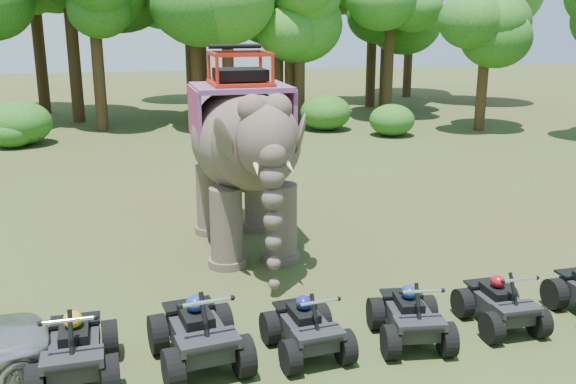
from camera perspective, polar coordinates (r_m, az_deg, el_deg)
The scene contains 24 objects.
ground at distance 12.55m, azimuth 1.26°, elevation -9.83°, with size 110.00×110.00×0.00m, color #47381E.
elephant at distance 14.89m, azimuth -4.07°, elevation 3.72°, with size 2.46×5.58×4.69m, color brown, non-canonical shape.
atv_0 at distance 10.39m, azimuth -18.50°, elevation -12.40°, with size 1.27×1.74×1.29m, color black, non-canonical shape.
atv_1 at distance 10.36m, azimuth -7.97°, elevation -11.55°, with size 1.34×1.84×1.36m, color black, non-canonical shape.
atv_2 at distance 10.61m, azimuth 1.65°, elevation -11.30°, with size 1.15×1.57×1.16m, color black, non-canonical shape.
atv_3 at distance 11.14m, azimuth 10.86°, elevation -10.18°, with size 1.17×1.60×1.18m, color black, non-canonical shape.
atv_4 at distance 12.05m, azimuth 18.40°, elevation -8.82°, with size 1.12×1.53×1.14m, color black, non-canonical shape.
tree_0 at distance 32.05m, azimuth -8.21°, elevation 13.27°, with size 5.93×5.93×8.46m, color #195114, non-canonical shape.
tree_1 at distance 32.81m, azimuth 0.15°, elevation 12.01°, with size 4.76×4.76×6.80m, color #195114, non-canonical shape.
tree_2 at distance 34.71m, azimuth 8.98°, elevation 12.45°, with size 5.13×5.13×7.32m, color #195114, non-canonical shape.
tree_3 at distance 32.03m, azimuth 17.03°, elevation 11.03°, with size 4.57×4.57×6.53m, color #195114, non-canonical shape.
tree_25 at distance 31.80m, azimuth -16.58°, elevation 11.37°, with size 4.83×4.83×6.90m, color #195114, non-canonical shape.
tree_26 at distance 31.52m, azimuth -5.42°, elevation 13.77°, with size 6.28×6.28×8.97m, color #195114, non-canonical shape.
tree_27 at distance 32.95m, azimuth -16.74°, elevation 13.48°, with size 6.44×6.44×9.20m, color #195114, non-canonical shape.
tree_28 at distance 33.05m, azimuth -0.97°, elevation 14.82°, with size 7.01×7.01×10.01m, color #195114, non-canonical shape.
tree_29 at distance 38.27m, azimuth 8.65°, elevation 12.80°, with size 5.20×5.20×7.43m, color #195114, non-canonical shape.
tree_30 at distance 39.37m, azimuth 7.51°, elevation 14.35°, with size 6.58×6.58×9.40m, color #195114, non-canonical shape.
tree_31 at distance 40.75m, azimuth -8.80°, elevation 14.30°, with size 6.55×6.55×9.36m, color #195114, non-canonical shape.
tree_32 at distance 35.43m, azimuth -7.83°, elevation 14.66°, with size 6.95×6.95×9.93m, color #195114, non-canonical shape.
tree_34 at distance 35.00m, azimuth -18.78°, elevation 14.51°, with size 7.39×7.39×10.55m, color #195114, non-canonical shape.
tree_35 at distance 42.03m, azimuth 17.28°, elevation 13.86°, with size 6.57×6.57×9.39m, color #195114, non-canonical shape.
tree_37 at distance 38.51m, azimuth -21.51°, elevation 14.61°, with size 7.69×7.69×10.99m, color #195114, non-canonical shape.
tree_38 at distance 32.30m, azimuth 1.06°, elevation 12.46°, with size 5.16×5.16×7.37m, color #195114, non-canonical shape.
tree_39 at distance 44.59m, azimuth 10.77°, elevation 14.34°, with size 6.60×6.60×9.43m, color #195114, non-canonical shape.
Camera 1 is at (-2.83, -11.00, 5.35)m, focal length 40.00 mm.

